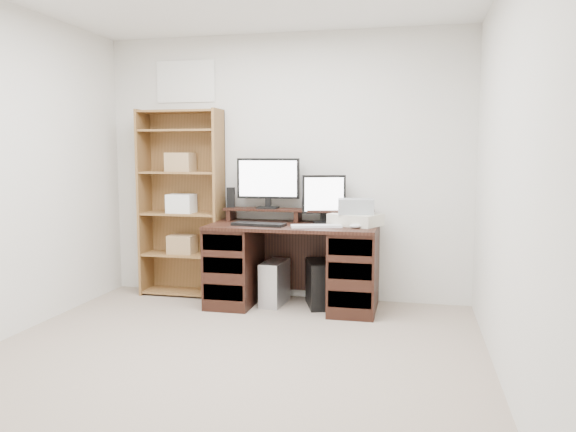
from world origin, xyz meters
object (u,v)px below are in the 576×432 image
(desk, at_px, (293,264))
(tower_black, at_px, (318,284))
(printer, at_px, (356,220))
(tower_silver, at_px, (275,283))
(bookshelf, at_px, (182,201))
(monitor_wide, at_px, (268,180))
(monitor_small, at_px, (324,197))

(desk, height_order, tower_black, desk)
(desk, bearing_deg, tower_black, 14.16)
(printer, height_order, tower_silver, printer)
(desk, height_order, bookshelf, bookshelf)
(monitor_wide, bearing_deg, desk, -38.61)
(desk, xyz_separation_m, monitor_small, (0.25, 0.17, 0.60))
(monitor_wide, height_order, monitor_small, monitor_wide)
(monitor_small, height_order, tower_silver, monitor_small)
(tower_silver, height_order, tower_black, tower_black)
(desk, relative_size, bookshelf, 0.83)
(desk, relative_size, monitor_wide, 2.54)
(bookshelf, bearing_deg, tower_black, -6.57)
(bookshelf, bearing_deg, monitor_small, -1.83)
(monitor_small, distance_m, tower_black, 0.79)
(monitor_small, bearing_deg, desk, -165.79)
(printer, relative_size, bookshelf, 0.23)
(monitor_wide, relative_size, tower_silver, 1.47)
(desk, relative_size, tower_black, 3.33)
(monitor_small, distance_m, bookshelf, 1.40)
(desk, height_order, monitor_small, monitor_small)
(printer, bearing_deg, tower_black, -155.59)
(desk, xyz_separation_m, bookshelf, (-1.15, 0.21, 0.53))
(monitor_small, xyz_separation_m, tower_silver, (-0.43, -0.13, -0.79))
(printer, xyz_separation_m, tower_black, (-0.33, -0.01, -0.59))
(printer, height_order, bookshelf, bookshelf)
(printer, relative_size, tower_silver, 1.03)
(tower_silver, distance_m, tower_black, 0.40)
(printer, relative_size, tower_black, 0.92)
(printer, bearing_deg, monitor_wide, -166.86)
(monitor_wide, xyz_separation_m, printer, (0.84, -0.15, -0.33))
(monitor_wide, bearing_deg, monitor_small, -6.77)
(desk, distance_m, tower_silver, 0.26)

